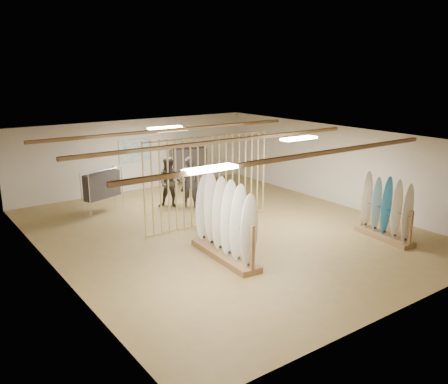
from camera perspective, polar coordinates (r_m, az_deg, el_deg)
floor at (r=14.35m, az=0.00°, el=-4.63°), size 12.00×12.00×0.00m
ceiling at (r=13.67m, az=0.00°, el=6.49°), size 12.00×12.00×0.00m
wall_back at (r=19.03m, az=-10.61°, el=4.37°), size 12.00×0.00×12.00m
wall_front at (r=9.93m, az=20.74°, el=-6.15°), size 12.00×0.00×12.00m
wall_left at (r=11.86m, az=-20.06°, el=-2.69°), size 0.00×12.00×12.00m
wall_right at (r=17.27m, az=13.63°, el=3.13°), size 0.00×12.00×12.00m
ceiling_slats at (r=13.68m, az=0.00°, el=6.16°), size 9.50×6.12×0.10m
light_panels at (r=13.68m, az=0.00°, el=6.25°), size 1.20×0.35×0.06m
bamboo_partition at (r=14.58m, az=-1.83°, el=1.42°), size 4.45×0.05×2.78m
poster at (r=18.98m, az=-10.61°, el=4.95°), size 1.40×0.03×0.90m
rack_left at (r=12.11m, az=0.07°, el=-4.83°), size 0.75×2.61×2.08m
rack_right at (r=14.26m, az=18.84°, el=-3.02°), size 0.69×1.91×1.78m
clothing_rack_a at (r=16.17m, az=-14.48°, el=0.79°), size 1.35×0.79×1.52m
clothing_rack_b at (r=19.55m, az=-4.22°, el=3.90°), size 1.51×0.71×1.66m
shopper_a at (r=16.46m, az=-4.17°, el=1.61°), size 0.90×0.82×2.05m
shopper_b at (r=16.52m, az=-6.55°, el=1.56°), size 1.24×1.22×2.02m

